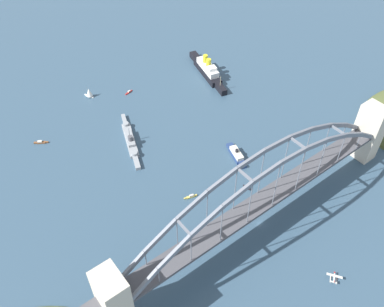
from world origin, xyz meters
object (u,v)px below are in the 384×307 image
(harbor_ferry_steamer, at_px, (236,154))
(naval_cruiser, at_px, (130,140))
(small_boat_1, at_px, (191,196))
(small_boat_4, at_px, (247,187))
(small_boat_2, at_px, (41,142))
(small_boat_3, at_px, (129,92))
(seaplane_taxiing_near_bridge, at_px, (334,278))
(small_boat_0, at_px, (89,92))
(harbor_arch_bridge, at_px, (265,199))
(ocean_liner, at_px, (207,70))

(harbor_ferry_steamer, bearing_deg, naval_cruiser, 131.36)
(small_boat_1, bearing_deg, naval_cruiser, 92.88)
(small_boat_4, bearing_deg, harbor_ferry_steamer, 61.87)
(small_boat_2, xyz_separation_m, small_boat_3, (99.09, 16.65, -0.17))
(small_boat_3, bearing_deg, harbor_ferry_steamer, -79.54)
(naval_cruiser, distance_m, small_boat_1, 81.34)
(seaplane_taxiing_near_bridge, xyz_separation_m, small_boat_3, (1.00, 254.52, -1.12))
(small_boat_1, relative_size, small_boat_3, 1.13)
(small_boat_4, bearing_deg, small_boat_3, 92.70)
(small_boat_0, distance_m, small_boat_3, 38.50)
(small_boat_2, relative_size, small_boat_3, 1.20)
(harbor_arch_bridge, height_order, harbor_ferry_steamer, harbor_arch_bridge)
(small_boat_4, bearing_deg, small_boat_1, 154.20)
(ocean_liner, height_order, small_boat_1, ocean_liner)
(seaplane_taxiing_near_bridge, relative_size, small_boat_0, 0.81)
(small_boat_0, relative_size, small_boat_1, 1.08)
(seaplane_taxiing_near_bridge, bearing_deg, small_boat_1, 105.98)
(harbor_arch_bridge, bearing_deg, naval_cruiser, 102.44)
(harbor_arch_bridge, bearing_deg, ocean_liner, 62.25)
(naval_cruiser, bearing_deg, harbor_ferry_steamer, -48.64)
(naval_cruiser, height_order, small_boat_0, naval_cruiser)
(seaplane_taxiing_near_bridge, xyz_separation_m, small_boat_4, (8.72, 90.76, -1.02))
(harbor_ferry_steamer, height_order, seaplane_taxiing_near_bridge, harbor_ferry_steamer)
(small_boat_2, height_order, small_boat_4, small_boat_2)
(small_boat_2, xyz_separation_m, small_boat_4, (106.82, -147.11, -0.07))
(harbor_arch_bridge, bearing_deg, small_boat_3, 87.70)
(harbor_arch_bridge, bearing_deg, small_boat_2, 117.25)
(small_boat_0, height_order, small_boat_3, small_boat_0)
(small_boat_1, height_order, small_boat_4, small_boat_1)
(seaplane_taxiing_near_bridge, height_order, small_boat_4, seaplane_taxiing_near_bridge)
(ocean_liner, distance_m, small_boat_4, 159.67)
(small_boat_0, distance_m, small_boat_4, 186.20)
(seaplane_taxiing_near_bridge, distance_m, small_boat_3, 254.53)
(small_boat_1, bearing_deg, small_boat_2, 117.53)
(small_boat_1, bearing_deg, small_boat_0, 90.48)
(small_boat_2, bearing_deg, seaplane_taxiing_near_bridge, -67.59)
(ocean_liner, bearing_deg, harbor_arch_bridge, -117.75)
(harbor_arch_bridge, bearing_deg, small_boat_0, 97.04)
(naval_cruiser, height_order, small_boat_4, naval_cruiser)
(ocean_liner, bearing_deg, naval_cruiser, -161.25)
(harbor_ferry_steamer, distance_m, small_boat_1, 58.27)
(seaplane_taxiing_near_bridge, height_order, small_boat_0, small_boat_0)
(small_boat_4, bearing_deg, naval_cruiser, 113.78)
(harbor_arch_bridge, relative_size, ocean_liner, 3.71)
(harbor_ferry_steamer, bearing_deg, small_boat_4, -118.13)
(small_boat_2, height_order, small_boat_3, small_boat_2)
(harbor_arch_bridge, distance_m, seaplane_taxiing_near_bridge, 66.11)
(harbor_arch_bridge, relative_size, small_boat_3, 31.68)
(seaplane_taxiing_near_bridge, bearing_deg, naval_cruiser, 100.55)
(small_boat_3, bearing_deg, small_boat_4, -87.30)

